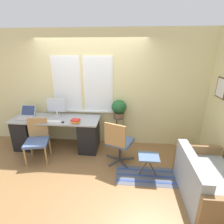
% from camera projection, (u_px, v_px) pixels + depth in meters
% --- Properties ---
extents(ground_plane, '(14.00, 14.00, 0.00)m').
position_uv_depth(ground_plane, '(87.00, 157.00, 3.89)').
color(ground_plane, olive).
extents(wall_back_with_window, '(9.00, 0.12, 2.70)m').
position_uv_depth(wall_back_with_window, '(92.00, 90.00, 4.15)').
color(wall_back_with_window, beige).
rests_on(wall_back_with_window, ground_plane).
extents(desk, '(2.02, 0.69, 0.76)m').
position_uv_depth(desk, '(57.00, 132.00, 4.14)').
color(desk, '#9EA3A8').
rests_on(desk, ground_plane).
extents(laptop, '(0.35, 0.38, 0.24)m').
position_uv_depth(laptop, '(26.00, 115.00, 4.07)').
color(laptop, '#B7B7BC').
rests_on(laptop, desk).
extents(monitor, '(0.44, 0.19, 0.44)m').
position_uv_depth(monitor, '(56.00, 107.00, 4.08)').
color(monitor, silver).
rests_on(monitor, desk).
extents(keyboard, '(0.35, 0.12, 0.02)m').
position_uv_depth(keyboard, '(52.00, 121.00, 3.83)').
color(keyboard, silver).
rests_on(keyboard, desk).
extents(mouse, '(0.04, 0.07, 0.04)m').
position_uv_depth(mouse, '(63.00, 122.00, 3.78)').
color(mouse, black).
rests_on(mouse, desk).
extents(book_stack, '(0.20, 0.19, 0.08)m').
position_uv_depth(book_stack, '(76.00, 121.00, 3.77)').
color(book_stack, olive).
rests_on(book_stack, desk).
extents(desk_chair_wooden, '(0.55, 0.56, 0.88)m').
position_uv_depth(desk_chair_wooden, '(37.00, 139.00, 3.70)').
color(desk_chair_wooden, '#B2844C').
rests_on(desk_chair_wooden, ground_plane).
extents(office_chair_swivel, '(0.62, 0.65, 0.94)m').
position_uv_depth(office_chair_swivel, '(118.00, 141.00, 3.55)').
color(office_chair_swivel, '#47474C').
rests_on(office_chair_swivel, ground_plane).
extents(couch_loveseat, '(0.80, 1.32, 0.73)m').
position_uv_depth(couch_loveseat, '(208.00, 184.00, 2.75)').
color(couch_loveseat, '#9EA8B2').
rests_on(couch_loveseat, ground_plane).
extents(plant_stand, '(0.25, 0.25, 0.73)m').
position_uv_depth(plant_stand, '(119.00, 121.00, 4.19)').
color(plant_stand, '#333338').
rests_on(plant_stand, ground_plane).
extents(potted_plant, '(0.35, 0.35, 0.42)m').
position_uv_depth(potted_plant, '(119.00, 108.00, 4.08)').
color(potted_plant, brown).
rests_on(potted_plant, plant_stand).
extents(floor_rug_striped, '(1.36, 0.55, 0.01)m').
position_uv_depth(floor_rug_striped, '(152.00, 176.00, 3.30)').
color(floor_rug_striped, '#565B6B').
rests_on(floor_rug_striped, ground_plane).
extents(folding_stool, '(0.37, 0.32, 0.43)m').
position_uv_depth(folding_stool, '(149.00, 158.00, 3.21)').
color(folding_stool, slate).
rests_on(folding_stool, ground_plane).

